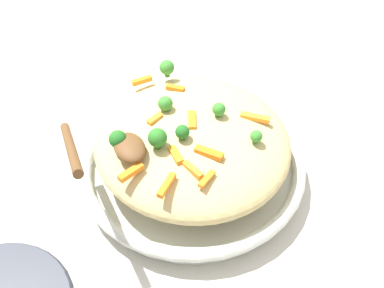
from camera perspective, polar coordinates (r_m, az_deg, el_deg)
ground_plane at (r=0.68m, az=0.00°, el=-4.13°), size 2.40×2.40×0.00m
serving_bowl at (r=0.67m, az=0.00°, el=-2.80°), size 0.34×0.34×0.04m
pasta_mound at (r=0.63m, az=0.00°, el=0.51°), size 0.29×0.28×0.08m
carrot_piece_0 at (r=0.56m, az=2.25°, el=-1.18°), size 0.04×0.03×0.01m
carrot_piece_1 at (r=0.60m, az=0.04°, el=3.06°), size 0.04×0.02×0.01m
carrot_piece_2 at (r=0.66m, az=-2.23°, el=7.43°), size 0.03×0.03×0.01m
carrot_piece_3 at (r=0.68m, az=-6.66°, el=8.37°), size 0.01×0.03×0.01m
carrot_piece_4 at (r=0.62m, az=8.39°, el=3.50°), size 0.04×0.04×0.01m
carrot_piece_5 at (r=0.54m, az=-8.12°, el=-3.74°), size 0.02×0.04×0.01m
carrot_piece_6 at (r=0.54m, az=0.11°, el=-3.43°), size 0.03×0.02×0.01m
carrot_piece_7 at (r=0.53m, az=1.97°, el=-4.65°), size 0.02×0.03×0.01m
carrot_piece_8 at (r=0.61m, az=-4.95°, el=3.37°), size 0.02×0.03×0.01m
carrot_piece_9 at (r=0.56m, az=-2.15°, el=-1.46°), size 0.03×0.01×0.01m
carrot_piece_10 at (r=0.53m, az=-3.39°, el=-5.46°), size 0.03×0.03×0.01m
broccoli_floret_0 at (r=0.60m, az=3.59°, el=4.61°), size 0.02×0.02×0.02m
broccoli_floret_1 at (r=0.61m, az=-3.56°, el=5.37°), size 0.02×0.02×0.02m
broccoli_floret_2 at (r=0.58m, az=8.53°, el=1.01°), size 0.02×0.02×0.02m
broccoli_floret_3 at (r=0.57m, az=-9.68°, el=0.33°), size 0.02×0.02×0.03m
broccoli_floret_4 at (r=0.56m, az=-4.61°, el=0.79°), size 0.03×0.03×0.03m
broccoli_floret_5 at (r=0.69m, az=-3.36°, el=10.09°), size 0.02×0.02×0.03m
broccoli_floret_6 at (r=0.57m, az=-1.28°, el=1.59°), size 0.02×0.02×0.02m
serving_spoon at (r=0.55m, az=-10.86°, el=-0.44°), size 0.15×0.10×0.07m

